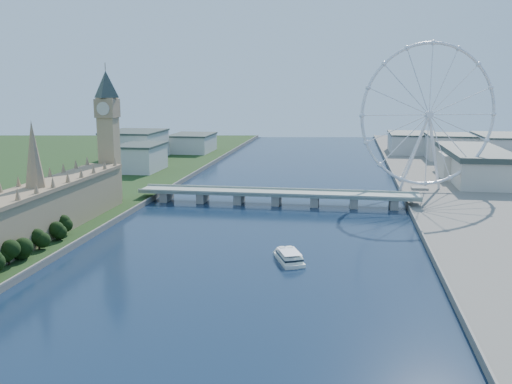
# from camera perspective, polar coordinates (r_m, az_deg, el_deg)

# --- Properties ---
(parliament_range) EXTENTS (24.00, 200.00, 70.00)m
(parliament_range) POSITION_cam_1_polar(r_m,az_deg,el_deg) (364.37, -21.00, -1.84)
(parliament_range) COLOR tan
(parliament_range) RESTS_ON ground
(big_ben) EXTENTS (20.02, 20.02, 110.00)m
(big_ben) POSITION_cam_1_polar(r_m,az_deg,el_deg) (453.63, -14.61, 7.05)
(big_ben) COLOR tan
(big_ben) RESTS_ON ground
(westminster_bridge) EXTENTS (220.00, 22.00, 9.50)m
(westminster_bridge) POSITION_cam_1_polar(r_m,az_deg,el_deg) (448.88, 2.09, -0.37)
(westminster_bridge) COLOR gray
(westminster_bridge) RESTS_ON ground
(london_eye) EXTENTS (113.60, 39.12, 124.30)m
(london_eye) POSITION_cam_1_polar(r_m,az_deg,el_deg) (497.40, 16.91, 7.35)
(london_eye) COLOR silver
(london_eye) RESTS_ON ground
(county_hall) EXTENTS (54.00, 144.00, 35.00)m
(county_hall) POSITION_cam_1_polar(r_m,az_deg,el_deg) (587.65, 20.90, 0.94)
(county_hall) COLOR beige
(county_hall) RESTS_ON ground
(city_skyline) EXTENTS (505.00, 280.00, 32.00)m
(city_skyline) POSITION_cam_1_polar(r_m,az_deg,el_deg) (701.54, 7.88, 4.47)
(city_skyline) COLOR beige
(city_skyline) RESTS_ON ground
(tour_boat_near) EXTENTS (17.10, 29.52, 6.35)m
(tour_boat_near) POSITION_cam_1_polar(r_m,az_deg,el_deg) (306.67, 2.98, -7.02)
(tour_boat_near) COLOR silver
(tour_boat_near) RESTS_ON ground
(tour_boat_far) EXTENTS (16.58, 28.77, 6.18)m
(tour_boat_far) POSITION_cam_1_polar(r_m,az_deg,el_deg) (308.20, 3.73, -6.93)
(tour_boat_far) COLOR white
(tour_boat_far) RESTS_ON ground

